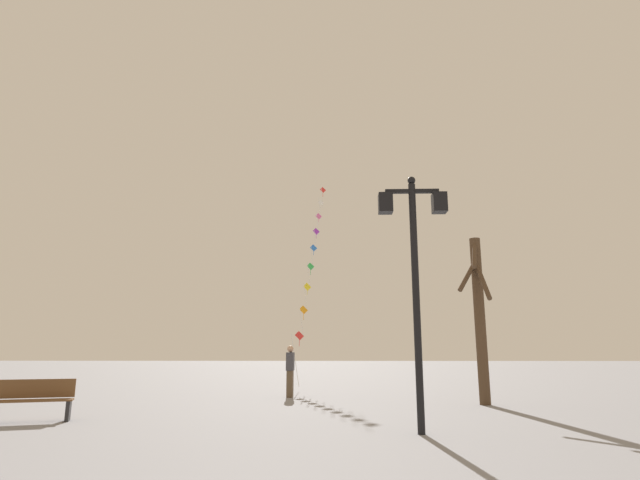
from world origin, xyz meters
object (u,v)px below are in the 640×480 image
twin_lantern_lamp_post (414,251)px  bare_tree (479,313)px  kite_train (312,259)px  park_bench (33,400)px  kite_flyer (290,370)px

twin_lantern_lamp_post → bare_tree: size_ratio=1.01×
kite_train → bare_tree: 10.98m
kite_train → bare_tree: (5.43, -8.96, -3.27)m
park_bench → bare_tree: bearing=-0.4°
twin_lantern_lamp_post → kite_flyer: (-3.14, 7.97, -2.53)m
kite_flyer → park_bench: size_ratio=1.04×
twin_lantern_lamp_post → bare_tree: twin_lantern_lamp_post is taller
kite_flyer → twin_lantern_lamp_post: bearing=-154.9°
twin_lantern_lamp_post → kite_train: (-2.73, 14.48, 2.46)m
kite_train → kite_flyer: 8.22m
kite_train → park_bench: size_ratio=6.81×
twin_lantern_lamp_post → park_bench: size_ratio=3.01×
twin_lantern_lamp_post → kite_train: 14.94m
bare_tree → park_bench: size_ratio=2.97×
kite_flyer → bare_tree: bare_tree is taller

